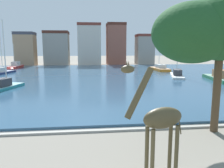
{
  "coord_description": "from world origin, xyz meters",
  "views": [
    {
      "loc": [
        -1.11,
        -4.58,
        4.96
      ],
      "look_at": [
        0.83,
        12.58,
        2.2
      ],
      "focal_mm": 35.72,
      "sensor_mm": 36.0,
      "label": 1
    }
  ],
  "objects": [
    {
      "name": "harbor_water",
      "position": [
        0.0,
        34.06,
        0.14
      ],
      "size": [
        90.31,
        50.97,
        0.28
      ],
      "primitive_type": "cube",
      "color": "#2D5170",
      "rests_on": "ground"
    },
    {
      "name": "sailboat_green",
      "position": [
        18.41,
        26.81,
        0.62
      ],
      "size": [
        3.44,
        9.6,
        9.09
      ],
      "color": "#236B42",
      "rests_on": "ground"
    },
    {
      "name": "shade_tree",
      "position": [
        6.53,
        7.49,
        5.94
      ],
      "size": [
        7.96,
        5.08,
        7.93
      ],
      "color": "brown",
      "rests_on": "ground"
    },
    {
      "name": "sailboat_white",
      "position": [
        14.09,
        31.65,
        0.51
      ],
      "size": [
        4.56,
        9.46,
        8.7
      ],
      "color": "white",
      "rests_on": "ground"
    },
    {
      "name": "quay_edge_coping",
      "position": [
        0.0,
        8.33,
        0.06
      ],
      "size": [
        90.31,
        0.5,
        0.12
      ],
      "primitive_type": "cube",
      "color": "#ADA89E",
      "rests_on": "ground"
    },
    {
      "name": "townhouse_corner_house",
      "position": [
        17.14,
        65.19,
        4.71
      ],
      "size": [
        5.36,
        5.42,
        9.39
      ],
      "color": "gray",
      "rests_on": "ground"
    },
    {
      "name": "townhouse_tall_gabled",
      "position": [
        8.0,
        65.46,
        6.35
      ],
      "size": [
        5.69,
        6.43,
        12.67
      ],
      "color": "#8E5142",
      "rests_on": "ground"
    },
    {
      "name": "townhouse_narrow_midrow",
      "position": [
        -0.3,
        63.99,
        6.16
      ],
      "size": [
        6.86,
        6.84,
        12.29
      ],
      "color": "beige",
      "rests_on": "ground"
    },
    {
      "name": "townhouse_wide_warehouse",
      "position": [
        -9.95,
        64.54,
        5.02
      ],
      "size": [
        7.15,
        7.22,
        10.01
      ],
      "color": "gray",
      "rests_on": "ground"
    },
    {
      "name": "sailboat_navy",
      "position": [
        -16.99,
        39.39,
        0.51
      ],
      "size": [
        3.57,
        8.34,
        9.58
      ],
      "color": "navy",
      "rests_on": "ground"
    },
    {
      "name": "sailboat_orange",
      "position": [
        14.45,
        42.35,
        0.56
      ],
      "size": [
        2.57,
        8.26,
        7.86
      ],
      "color": "orange",
      "rests_on": "ground"
    },
    {
      "name": "townhouse_end_terrace",
      "position": [
        -18.37,
        61.89,
        4.78
      ],
      "size": [
        5.4,
        5.23,
        9.52
      ],
      "color": "tan",
      "rests_on": "ground"
    },
    {
      "name": "sailboat_red",
      "position": [
        -18.31,
        50.9,
        0.59
      ],
      "size": [
        2.2,
        8.48,
        6.08
      ],
      "color": "red",
      "rests_on": "ground"
    },
    {
      "name": "giraffe_statue",
      "position": [
        1.53,
        3.07,
        2.33
      ],
      "size": [
        2.57,
        1.11,
        4.56
      ],
      "color": "#4C4228",
      "rests_on": "ground"
    },
    {
      "name": "sailboat_teal",
      "position": [
        -10.61,
        22.67,
        0.53
      ],
      "size": [
        3.4,
        6.51,
        8.2
      ],
      "color": "teal",
      "rests_on": "ground"
    }
  ]
}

